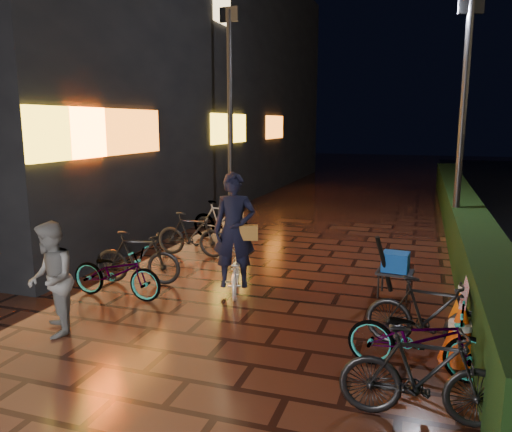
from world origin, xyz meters
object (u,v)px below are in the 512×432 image
(bystander_person, at_px, (51,279))
(traffic_barrier, at_px, (465,311))
(cyclist, at_px, (235,249))
(cart_assembly, at_px, (394,264))

(bystander_person, xyz_separation_m, traffic_barrier, (5.17, 1.58, -0.39))
(cyclist, relative_size, cart_assembly, 1.91)
(bystander_person, height_order, cart_assembly, bystander_person)
(cyclist, height_order, cart_assembly, cyclist)
(traffic_barrier, relative_size, cart_assembly, 1.78)
(traffic_barrier, bearing_deg, bystander_person, -163.01)
(cyclist, height_order, traffic_barrier, cyclist)
(cart_assembly, bearing_deg, bystander_person, -144.95)
(bystander_person, distance_m, cyclist, 2.88)
(cyclist, xyz_separation_m, traffic_barrier, (3.48, -0.75, -0.37))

